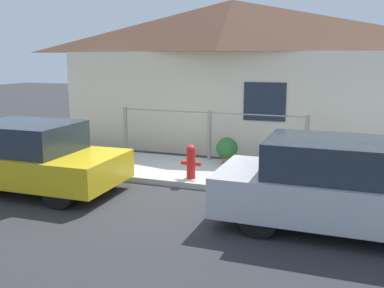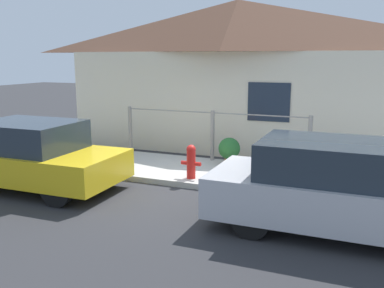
{
  "view_description": "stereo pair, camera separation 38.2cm",
  "coord_description": "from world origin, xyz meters",
  "views": [
    {
      "loc": [
        3.25,
        -8.05,
        2.71
      ],
      "look_at": [
        0.2,
        0.3,
        0.9
      ],
      "focal_mm": 40.0,
      "sensor_mm": 36.0,
      "label": 1
    },
    {
      "loc": [
        3.61,
        -7.91,
        2.71
      ],
      "look_at": [
        0.2,
        0.3,
        0.9
      ],
      "focal_mm": 40.0,
      "sensor_mm": 36.0,
      "label": 2
    }
  ],
  "objects": [
    {
      "name": "fence",
      "position": [
        0.0,
        2.13,
        0.82
      ],
      "size": [
        4.9,
        0.1,
        1.27
      ],
      "color": "gray",
      "rests_on": "sidewalk"
    },
    {
      "name": "fire_hydrant",
      "position": [
        0.15,
        0.36,
        0.51
      ],
      "size": [
        0.45,
        0.2,
        0.74
      ],
      "color": "red",
      "rests_on": "sidewalk"
    },
    {
      "name": "house",
      "position": [
        0.0,
        4.03,
        3.37
      ],
      "size": [
        10.1,
        2.23,
        4.3
      ],
      "color": "beige",
      "rests_on": "ground_plane"
    },
    {
      "name": "car_left",
      "position": [
        -2.77,
        -1.18,
        0.7
      ],
      "size": [
        3.7,
        1.83,
        1.41
      ],
      "rotation": [
        0.0,
        0.0,
        0.02
      ],
      "color": "gold",
      "rests_on": "ground_plane"
    },
    {
      "name": "ground_plane",
      "position": [
        0.0,
        0.0,
        0.0
      ],
      "size": [
        60.0,
        60.0,
        0.0
      ],
      "primitive_type": "plane",
      "color": "#2D2D30"
    },
    {
      "name": "car_right",
      "position": [
        3.37,
        -1.18,
        0.72
      ],
      "size": [
        4.28,
        1.75,
        1.45
      ],
      "rotation": [
        0.0,
        0.0,
        -0.0
      ],
      "color": "#B7B7BC",
      "rests_on": "ground_plane"
    },
    {
      "name": "sidewalk",
      "position": [
        0.0,
        1.14,
        0.06
      ],
      "size": [
        24.0,
        2.28,
        0.13
      ],
      "color": "#B2AFA8",
      "rests_on": "ground_plane"
    },
    {
      "name": "potted_plant_near_hydrant",
      "position": [
        0.55,
        1.8,
        0.52
      ],
      "size": [
        0.53,
        0.53,
        0.67
      ],
      "color": "#9E5638",
      "rests_on": "sidewalk"
    }
  ]
}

